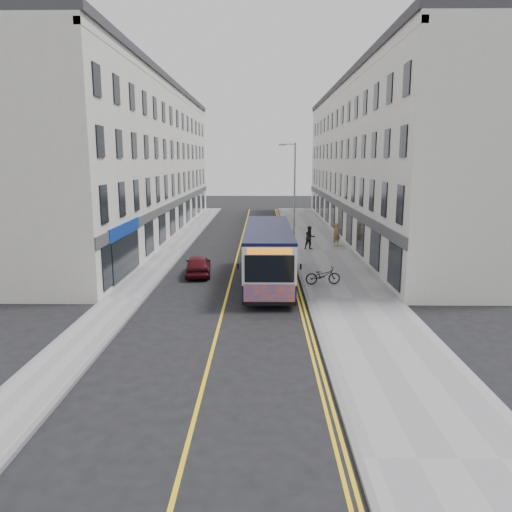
{
  "coord_description": "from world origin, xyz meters",
  "views": [
    {
      "loc": [
        1.8,
        -24.68,
        6.76
      ],
      "look_at": [
        1.44,
        1.89,
        1.6
      ],
      "focal_mm": 35.0,
      "sensor_mm": 36.0,
      "label": 1
    }
  ],
  "objects_px": {
    "pedestrian_near": "(337,234)",
    "pedestrian_far": "(310,238)",
    "streetlamp": "(293,191)",
    "car_white": "(263,227)",
    "bicycle": "(323,275)",
    "city_bus": "(268,253)",
    "car_maroon": "(198,265)"
  },
  "relations": [
    {
      "from": "streetlamp",
      "to": "pedestrian_near",
      "type": "bearing_deg",
      "value": -4.19
    },
    {
      "from": "bicycle",
      "to": "pedestrian_near",
      "type": "height_order",
      "value": "pedestrian_near"
    },
    {
      "from": "streetlamp",
      "to": "pedestrian_far",
      "type": "xyz_separation_m",
      "value": [
        1.18,
        -1.74,
        -3.39
      ]
    },
    {
      "from": "city_bus",
      "to": "streetlamp",
      "type": "bearing_deg",
      "value": 80.05
    },
    {
      "from": "streetlamp",
      "to": "car_white",
      "type": "bearing_deg",
      "value": 112.82
    },
    {
      "from": "pedestrian_far",
      "to": "car_white",
      "type": "height_order",
      "value": "pedestrian_far"
    },
    {
      "from": "streetlamp",
      "to": "bicycle",
      "type": "distance_m",
      "value": 13.08
    },
    {
      "from": "bicycle",
      "to": "pedestrian_far",
      "type": "distance_m",
      "value": 10.77
    },
    {
      "from": "pedestrian_far",
      "to": "bicycle",
      "type": "bearing_deg",
      "value": -109.69
    },
    {
      "from": "city_bus",
      "to": "pedestrian_near",
      "type": "distance_m",
      "value": 12.77
    },
    {
      "from": "city_bus",
      "to": "pedestrian_far",
      "type": "bearing_deg",
      "value": 72.11
    },
    {
      "from": "bicycle",
      "to": "car_maroon",
      "type": "height_order",
      "value": "car_maroon"
    },
    {
      "from": "bicycle",
      "to": "car_maroon",
      "type": "relative_size",
      "value": 0.52
    },
    {
      "from": "car_white",
      "to": "car_maroon",
      "type": "xyz_separation_m",
      "value": [
        -3.81,
        -15.57,
        -0.16
      ]
    },
    {
      "from": "streetlamp",
      "to": "car_white",
      "type": "relative_size",
      "value": 1.69
    },
    {
      "from": "pedestrian_far",
      "to": "car_maroon",
      "type": "height_order",
      "value": "pedestrian_far"
    },
    {
      "from": "pedestrian_near",
      "to": "streetlamp",
      "type": "bearing_deg",
      "value": 151.27
    },
    {
      "from": "streetlamp",
      "to": "pedestrian_near",
      "type": "relative_size",
      "value": 4.39
    },
    {
      "from": "streetlamp",
      "to": "city_bus",
      "type": "height_order",
      "value": "streetlamp"
    },
    {
      "from": "streetlamp",
      "to": "car_white",
      "type": "height_order",
      "value": "streetlamp"
    },
    {
      "from": "streetlamp",
      "to": "bicycle",
      "type": "height_order",
      "value": "streetlamp"
    },
    {
      "from": "streetlamp",
      "to": "pedestrian_far",
      "type": "height_order",
      "value": "streetlamp"
    },
    {
      "from": "pedestrian_near",
      "to": "car_maroon",
      "type": "bearing_deg",
      "value": -159.2
    },
    {
      "from": "city_bus",
      "to": "car_white",
      "type": "relative_size",
      "value": 2.29
    },
    {
      "from": "streetlamp",
      "to": "pedestrian_far",
      "type": "bearing_deg",
      "value": -55.88
    },
    {
      "from": "streetlamp",
      "to": "city_bus",
      "type": "bearing_deg",
      "value": -99.95
    },
    {
      "from": "city_bus",
      "to": "bicycle",
      "type": "xyz_separation_m",
      "value": [
        2.95,
        -0.72,
        -1.11
      ]
    },
    {
      "from": "car_white",
      "to": "city_bus",
      "type": "bearing_deg",
      "value": -85.11
    },
    {
      "from": "pedestrian_far",
      "to": "car_maroon",
      "type": "relative_size",
      "value": 0.48
    },
    {
      "from": "pedestrian_near",
      "to": "car_white",
      "type": "bearing_deg",
      "value": 109.88
    },
    {
      "from": "bicycle",
      "to": "pedestrian_near",
      "type": "distance_m",
      "value": 12.51
    },
    {
      "from": "pedestrian_near",
      "to": "pedestrian_far",
      "type": "bearing_deg",
      "value": -170.73
    }
  ]
}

